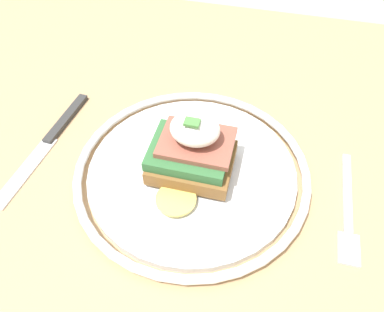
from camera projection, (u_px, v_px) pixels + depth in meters
name	position (u px, v px, depth m)	size (l,w,h in m)	color
dining_table	(184.00, 216.00, 0.54)	(1.00, 0.81, 0.73)	tan
plate	(192.00, 171.00, 0.44)	(0.28, 0.28, 0.02)	silver
sandwich	(192.00, 151.00, 0.42)	(0.09, 0.11, 0.07)	brown
fork	(348.00, 211.00, 0.41)	(0.02, 0.15, 0.00)	silver
knife	(52.00, 137.00, 0.49)	(0.03, 0.20, 0.01)	#2D2D2D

